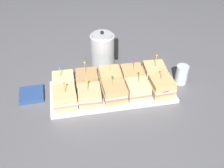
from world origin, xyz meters
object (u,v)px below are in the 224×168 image
(drinking_glass, at_px, (182,74))
(serving_platter, at_px, (112,92))
(sandwich_front_left, at_px, (90,95))
(sandwich_front_far_right, at_px, (162,87))
(napkin_stack, at_px, (32,95))
(sandwich_back_center, at_px, (110,77))
(sandwich_back_far_right, at_px, (154,72))
(sandwich_front_far_left, at_px, (65,98))
(sandwich_front_right, at_px, (138,89))
(sandwich_back_far_left, at_px, (64,82))
(sandwich_back_right, at_px, (132,75))
(sandwich_front_center, at_px, (114,92))
(kettle_steel, at_px, (103,50))
(sandwich_back_left, at_px, (87,80))

(drinking_glass, bearing_deg, serving_platter, -176.67)
(sandwich_front_left, xyz_separation_m, sandwich_front_far_right, (0.38, -0.00, 0.00))
(drinking_glass, xyz_separation_m, napkin_stack, (-0.82, 0.03, -0.04))
(sandwich_back_center, xyz_separation_m, sandwich_back_far_right, (0.25, 0.00, 0.00))
(sandwich_front_far_left, bearing_deg, napkin_stack, 145.99)
(sandwich_front_far_left, height_order, sandwich_front_right, sandwich_front_right)
(sandwich_front_right, xyz_separation_m, sandwich_back_far_right, (0.13, 0.13, 0.00))
(sandwich_back_far_left, bearing_deg, sandwich_back_right, -0.43)
(sandwich_front_center, bearing_deg, sandwich_front_far_left, -179.50)
(sandwich_front_left, relative_size, sandwich_front_right, 0.90)
(sandwich_front_right, height_order, sandwich_back_right, sandwich_front_right)
(sandwich_front_far_right, relative_size, napkin_stack, 1.18)
(sandwich_back_far_right, relative_size, drinking_glass, 1.47)
(sandwich_front_left, bearing_deg, napkin_stack, 158.78)
(sandwich_front_center, bearing_deg, sandwich_back_center, 89.16)
(sandwich_back_right, bearing_deg, sandwich_front_far_right, -44.93)
(sandwich_back_far_left, bearing_deg, sandwich_front_far_left, -89.70)
(sandwich_front_right, xyz_separation_m, sandwich_front_far_right, (0.13, -0.00, 0.00))
(sandwich_front_left, xyz_separation_m, kettle_steel, (0.12, 0.33, 0.05))
(sandwich_back_center, bearing_deg, sandwich_front_center, -90.84)
(serving_platter, xyz_separation_m, sandwich_front_far_right, (0.25, -0.07, 0.05))
(sandwich_back_center, bearing_deg, kettle_steel, 92.31)
(sandwich_front_far_left, xyz_separation_m, sandwich_front_center, (0.25, 0.00, 0.00))
(sandwich_back_left, bearing_deg, kettle_steel, 59.94)
(sandwich_back_right, distance_m, kettle_steel, 0.25)
(sandwich_back_left, xyz_separation_m, drinking_glass, (0.52, -0.04, -0.01))
(sandwich_front_center, height_order, sandwich_back_right, sandwich_front_center)
(sandwich_back_far_right, distance_m, drinking_glass, 0.15)
(sandwich_front_right, xyz_separation_m, sandwich_back_left, (-0.25, 0.12, 0.00))
(sandwich_front_left, height_order, napkin_stack, sandwich_front_left)
(sandwich_front_far_right, bearing_deg, sandwich_back_left, 161.27)
(sandwich_front_far_right, height_order, napkin_stack, sandwich_front_far_right)
(sandwich_front_far_right, bearing_deg, napkin_stack, 170.09)
(sandwich_front_center, xyz_separation_m, kettle_steel, (-0.01, 0.33, 0.04))
(sandwich_front_far_left, height_order, sandwich_back_far_left, sandwich_back_far_left)
(sandwich_front_right, xyz_separation_m, sandwich_back_center, (-0.12, 0.12, 0.00))
(kettle_steel, bearing_deg, sandwich_front_center, -88.89)
(sandwich_back_far_right, relative_size, napkin_stack, 1.26)
(sandwich_front_center, distance_m, sandwich_back_far_right, 0.28)
(sandwich_front_far_right, bearing_deg, sandwich_back_center, 152.80)
(sandwich_back_far_left, xyz_separation_m, sandwich_back_center, (0.25, -0.00, 0.00))
(drinking_glass, height_order, napkin_stack, drinking_glass)
(sandwich_front_right, height_order, sandwich_back_left, sandwich_front_right)
(sandwich_back_left, xyz_separation_m, sandwich_back_far_right, (0.38, 0.00, 0.00))
(sandwich_front_far_left, distance_m, sandwich_front_center, 0.25)
(sandwich_back_center, bearing_deg, sandwich_front_right, -45.79)
(sandwich_front_far_right, xyz_separation_m, napkin_stack, (-0.67, 0.12, -0.05))
(serving_platter, relative_size, sandwich_back_far_right, 4.07)
(sandwich_back_far_left, distance_m, sandwich_back_right, 0.37)
(serving_platter, distance_m, sandwich_front_left, 0.15)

